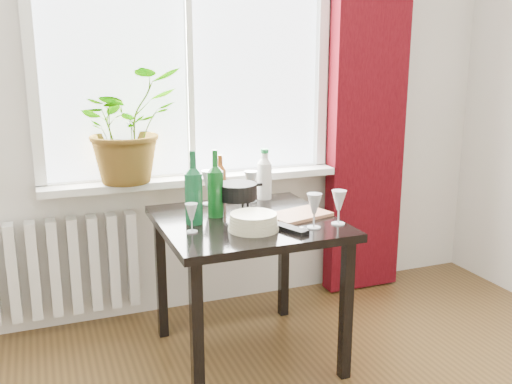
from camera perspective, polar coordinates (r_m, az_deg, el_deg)
name	(u,v)px	position (r m, az deg, el deg)	size (l,w,h in m)	color
window	(188,41)	(3.30, -6.84, 14.79)	(1.72, 0.08, 1.62)	white
windowsill	(195,179)	(3.31, -6.15, 1.31)	(1.72, 0.20, 0.04)	white
curtain	(368,92)	(3.67, 11.17, 9.78)	(0.50, 0.12, 2.56)	#38050A
radiator	(65,267)	(3.37, -18.60, -7.08)	(0.80, 0.10, 0.55)	silver
table	(247,237)	(2.84, -0.91, -4.49)	(0.85, 0.85, 0.74)	black
potted_plant	(127,125)	(3.16, -12.82, 6.51)	(0.56, 0.48, 0.62)	#2B691C
wine_bottle_left	(193,187)	(2.71, -6.28, 0.52)	(0.08, 0.08, 0.36)	#0E4925
wine_bottle_right	(215,183)	(2.82, -4.09, 0.90)	(0.08, 0.08, 0.34)	#0E4817
bottle_amber	(220,178)	(3.11, -3.58, 1.41)	(0.06, 0.06, 0.26)	#72310C
cleaning_bottle	(264,174)	(3.16, 0.85, 1.84)	(0.08, 0.08, 0.28)	silver
wineglass_front_right	(314,211)	(2.66, 5.84, -1.87)	(0.07, 0.07, 0.17)	#B8BCC6
wineglass_far_right	(339,207)	(2.73, 8.27, -1.49)	(0.07, 0.07, 0.17)	silver
wineglass_back_center	(251,186)	(3.11, -0.51, 0.61)	(0.07, 0.07, 0.17)	silver
wineglass_back_left	(209,187)	(3.07, -4.75, 0.50)	(0.08, 0.08, 0.19)	silver
wineglass_front_left	(192,218)	(2.60, -6.45, -2.58)	(0.06, 0.06, 0.14)	silver
plate_stack	(253,222)	(2.63, -0.26, -3.02)	(0.24, 0.24, 0.08)	beige
fondue_pot	(237,199)	(2.88, -1.92, -0.66)	(0.23, 0.20, 0.16)	black
tv_remote	(290,229)	(2.63, 3.45, -3.71)	(0.06, 0.19, 0.02)	black
cutting_board	(299,215)	(2.86, 4.28, -2.29)	(0.30, 0.19, 0.02)	#AF734F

